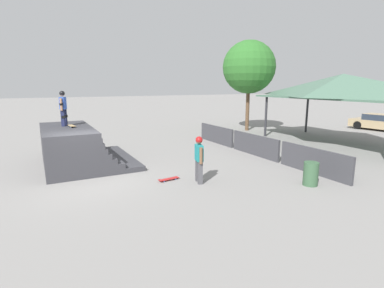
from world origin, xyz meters
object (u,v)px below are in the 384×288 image
object	(u,v)px
skateboard_on_ground	(168,179)
trash_bin	(311,174)
skater_on_deck	(63,106)
skateboard_on_deck	(72,126)
tree_beside_pavilion	(249,67)
bystander_walking	(199,156)
parked_car_tan	(379,123)

from	to	relation	value
skateboard_on_ground	trash_bin	world-z (taller)	trash_bin
skater_on_deck	skateboard_on_deck	distance (m)	1.05
trash_bin	tree_beside_pavilion	bearing A→B (deg)	152.01
skateboard_on_deck	tree_beside_pavilion	distance (m)	14.50
skater_on_deck	skateboard_on_deck	size ratio (longest dim) A/B	1.98
skateboard_on_ground	trash_bin	distance (m)	5.19
bystander_walking	trash_bin	xyz separation A→B (m)	(2.13, 3.40, -0.59)
skateboard_on_deck	tree_beside_pavilion	xyz separation A→B (m)	(-4.78, 13.34, 3.05)
tree_beside_pavilion	skateboard_on_deck	bearing A→B (deg)	-70.27
bystander_walking	tree_beside_pavilion	world-z (taller)	tree_beside_pavilion
skater_on_deck	bystander_walking	size ratio (longest dim) A/B	0.90
trash_bin	parked_car_tan	size ratio (longest dim) A/B	0.20
skateboard_on_ground	tree_beside_pavilion	xyz separation A→B (m)	(-8.75, 10.49, 4.78)
skater_on_deck	skateboard_on_deck	bearing A→B (deg)	42.79
bystander_walking	trash_bin	distance (m)	4.05
tree_beside_pavilion	trash_bin	size ratio (longest dim) A/B	8.06
skateboard_on_deck	trash_bin	world-z (taller)	skateboard_on_deck
skateboard_on_ground	tree_beside_pavilion	world-z (taller)	tree_beside_pavilion
tree_beside_pavilion	skateboard_on_ground	bearing A→B (deg)	-50.18
skateboard_on_deck	parked_car_tan	bearing A→B (deg)	84.39
trash_bin	parked_car_tan	xyz separation A→B (m)	(-6.85, 15.47, 0.18)
bystander_walking	trash_bin	bearing A→B (deg)	-107.84
trash_bin	bystander_walking	bearing A→B (deg)	-122.10
skateboard_on_deck	tree_beside_pavilion	size ratio (longest dim) A/B	0.11
skater_on_deck	trash_bin	size ratio (longest dim) A/B	1.83
bystander_walking	parked_car_tan	bearing A→B (deg)	-61.71
skater_on_deck	tree_beside_pavilion	size ratio (longest dim) A/B	0.23
skateboard_on_ground	parked_car_tan	size ratio (longest dim) A/B	0.20
skater_on_deck	parked_car_tan	size ratio (longest dim) A/B	0.37
tree_beside_pavilion	trash_bin	xyz separation A→B (m)	(11.60, -6.16, -4.42)
bystander_walking	skateboard_on_ground	distance (m)	1.52
skater_on_deck	parked_car_tan	bearing A→B (deg)	109.32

